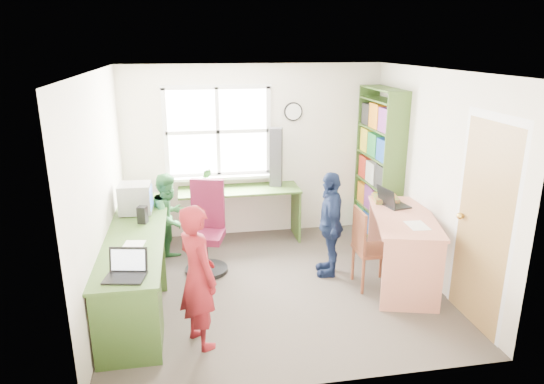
# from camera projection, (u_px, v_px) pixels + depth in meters

# --- Properties ---
(room) EXTENTS (3.64, 3.44, 2.44)m
(room) POSITION_uv_depth(u_px,v_px,m) (275.00, 181.00, 5.28)
(room) COLOR #423A33
(room) RESTS_ON ground
(l_desk) EXTENTS (2.38, 2.95, 0.75)m
(l_desk) POSITION_uv_depth(u_px,v_px,m) (155.00, 270.00, 4.93)
(l_desk) COLOR #416327
(l_desk) RESTS_ON ground
(right_desk) EXTENTS (1.00, 1.53, 0.82)m
(right_desk) POSITION_uv_depth(u_px,v_px,m) (403.00, 234.00, 5.49)
(right_desk) COLOR tan
(right_desk) RESTS_ON ground
(bookshelf) EXTENTS (0.30, 1.02, 2.10)m
(bookshelf) POSITION_uv_depth(u_px,v_px,m) (379.00, 169.00, 6.64)
(bookshelf) COLOR #416327
(bookshelf) RESTS_ON ground
(swivel_chair) EXTENTS (0.63, 0.63, 1.11)m
(swivel_chair) POSITION_uv_depth(u_px,v_px,m) (207.00, 233.00, 5.83)
(swivel_chair) COLOR black
(swivel_chair) RESTS_ON ground
(wooden_chair) EXTENTS (0.40, 0.40, 0.92)m
(wooden_chair) POSITION_uv_depth(u_px,v_px,m) (368.00, 245.00, 5.41)
(wooden_chair) COLOR brown
(wooden_chair) RESTS_ON ground
(crt_monitor) EXTENTS (0.37, 0.33, 0.36)m
(crt_monitor) POSITION_uv_depth(u_px,v_px,m) (135.00, 198.00, 5.63)
(crt_monitor) COLOR #98999D
(crt_monitor) RESTS_ON l_desk
(laptop_left) EXTENTS (0.38, 0.34, 0.23)m
(laptop_left) POSITION_uv_depth(u_px,v_px,m) (126.00, 270.00, 4.14)
(laptop_left) COLOR black
(laptop_left) RESTS_ON l_desk
(laptop_right) EXTENTS (0.35, 0.39, 0.23)m
(laptop_right) POSITION_uv_depth(u_px,v_px,m) (391.00, 202.00, 5.71)
(laptop_right) COLOR black
(laptop_right) RESTS_ON right_desk
(speaker_a) EXTENTS (0.12, 0.12, 0.19)m
(speaker_a) POSITION_uv_depth(u_px,v_px,m) (143.00, 215.00, 5.35)
(speaker_a) COLOR black
(speaker_a) RESTS_ON l_desk
(speaker_b) EXTENTS (0.11, 0.11, 0.19)m
(speaker_b) POSITION_uv_depth(u_px,v_px,m) (141.00, 198.00, 5.90)
(speaker_b) COLOR black
(speaker_b) RESTS_ON l_desk
(cd_tower) EXTENTS (0.20, 0.19, 0.81)m
(cd_tower) POSITION_uv_depth(u_px,v_px,m) (276.00, 157.00, 6.66)
(cd_tower) COLOR black
(cd_tower) RESTS_ON l_desk
(game_box) EXTENTS (0.34, 0.34, 0.06)m
(game_box) POSITION_uv_depth(u_px,v_px,m) (385.00, 199.00, 5.90)
(game_box) COLOR red
(game_box) RESTS_ON right_desk
(paper_a) EXTENTS (0.24, 0.31, 0.00)m
(paper_a) POSITION_uv_depth(u_px,v_px,m) (133.00, 246.00, 4.77)
(paper_a) COLOR white
(paper_a) RESTS_ON l_desk
(paper_b) EXTENTS (0.21, 0.29, 0.00)m
(paper_b) POSITION_uv_depth(u_px,v_px,m) (417.00, 226.00, 5.12)
(paper_b) COLOR white
(paper_b) RESTS_ON right_desk
(potted_plant) EXTENTS (0.17, 0.14, 0.31)m
(potted_plant) POSITION_uv_depth(u_px,v_px,m) (205.00, 180.00, 6.49)
(potted_plant) COLOR #31752E
(potted_plant) RESTS_ON l_desk
(person_red) EXTENTS (0.51, 0.59, 1.35)m
(person_red) POSITION_uv_depth(u_px,v_px,m) (198.00, 277.00, 4.31)
(person_red) COLOR maroon
(person_red) RESTS_ON ground
(person_green) EXTENTS (0.67, 0.70, 1.14)m
(person_green) POSITION_uv_depth(u_px,v_px,m) (169.00, 218.00, 6.04)
(person_green) COLOR #2D7136
(person_green) RESTS_ON ground
(person_navy) EXTENTS (0.44, 0.78, 1.26)m
(person_navy) POSITION_uv_depth(u_px,v_px,m) (330.00, 224.00, 5.68)
(person_navy) COLOR #162245
(person_navy) RESTS_ON ground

